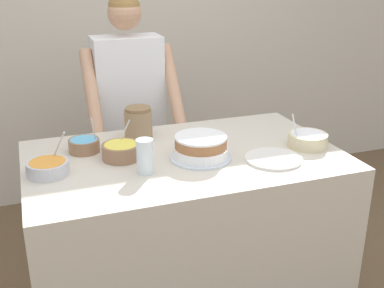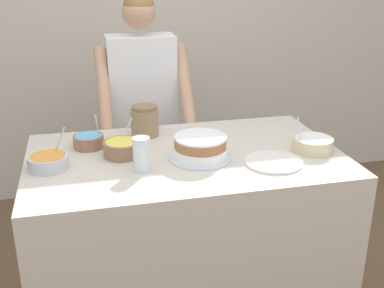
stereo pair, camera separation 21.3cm
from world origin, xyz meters
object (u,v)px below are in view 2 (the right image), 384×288
at_px(drinking_glass, 142,154).
at_px(stoneware_jar, 145,121).
at_px(cake, 200,148).
at_px(ceramic_plate, 274,162).
at_px(frosting_bowl_yellow, 122,148).
at_px(frosting_bowl_blue, 89,141).
at_px(frosting_bowl_white, 313,144).
at_px(person_baker, 143,101).
at_px(frosting_bowl_orange, 48,161).

relative_size(drinking_glass, stoneware_jar, 0.95).
height_order(cake, stoneware_jar, stoneware_jar).
bearing_deg(ceramic_plate, frosting_bowl_yellow, 159.11).
height_order(frosting_bowl_blue, frosting_bowl_white, frosting_bowl_blue).
xyz_separation_m(frosting_bowl_blue, drinking_glass, (0.21, -0.33, 0.04)).
bearing_deg(drinking_glass, person_baker, 81.78).
height_order(frosting_bowl_white, drinking_glass, frosting_bowl_white).
height_order(frosting_bowl_white, ceramic_plate, frosting_bowl_white).
relative_size(cake, stoneware_jar, 1.79).
bearing_deg(ceramic_plate, frosting_bowl_white, 22.16).
xyz_separation_m(frosting_bowl_orange, stoneware_jar, (0.47, 0.32, 0.04)).
relative_size(frosting_bowl_white, drinking_glass, 1.27).
relative_size(frosting_bowl_blue, frosting_bowl_white, 0.92).
relative_size(frosting_bowl_yellow, frosting_bowl_blue, 1.00).
relative_size(frosting_bowl_blue, frosting_bowl_orange, 0.96).
bearing_deg(stoneware_jar, ceramic_plate, -44.67).
relative_size(person_baker, stoneware_jar, 10.05).
bearing_deg(frosting_bowl_blue, ceramic_plate, -26.18).
xyz_separation_m(frosting_bowl_yellow, drinking_glass, (0.07, -0.19, 0.04)).
distance_m(ceramic_plate, stoneware_jar, 0.71).
height_order(frosting_bowl_yellow, drinking_glass, frosting_bowl_yellow).
relative_size(person_baker, ceramic_plate, 6.14).
relative_size(person_baker, drinking_glass, 10.58).
bearing_deg(frosting_bowl_white, cake, 176.63).
bearing_deg(frosting_bowl_blue, cake, -28.26).
height_order(ceramic_plate, stoneware_jar, stoneware_jar).
bearing_deg(frosting_bowl_white, person_baker, 129.21).
height_order(person_baker, cake, person_baker).
xyz_separation_m(frosting_bowl_yellow, frosting_bowl_blue, (-0.15, 0.14, -0.00)).
distance_m(cake, frosting_bowl_orange, 0.67).
bearing_deg(person_baker, frosting_bowl_orange, -124.31).
relative_size(frosting_bowl_blue, stoneware_jar, 1.11).
bearing_deg(person_baker, frosting_bowl_white, -50.79).
bearing_deg(frosting_bowl_orange, drinking_glass, -16.88).
xyz_separation_m(frosting_bowl_orange, drinking_glass, (0.39, -0.12, 0.04)).
distance_m(person_baker, frosting_bowl_orange, 0.92).
bearing_deg(ceramic_plate, stoneware_jar, 135.33).
bearing_deg(frosting_bowl_white, frosting_bowl_yellow, 170.27).
relative_size(person_baker, frosting_bowl_yellow, 9.13).
distance_m(person_baker, frosting_bowl_yellow, 0.71).
relative_size(cake, frosting_bowl_blue, 1.62).
bearing_deg(frosting_bowl_orange, frosting_bowl_white, -3.95).
bearing_deg(frosting_bowl_yellow, drinking_glass, -70.69).
height_order(frosting_bowl_blue, drinking_glass, frosting_bowl_blue).
bearing_deg(stoneware_jar, frosting_bowl_yellow, -119.56).
bearing_deg(stoneware_jar, drinking_glass, -99.98).
distance_m(cake, frosting_bowl_white, 0.54).
bearing_deg(frosting_bowl_white, frosting_bowl_orange, 176.05).
bearing_deg(frosting_bowl_orange, stoneware_jar, 34.23).
bearing_deg(stoneware_jar, person_baker, 83.53).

